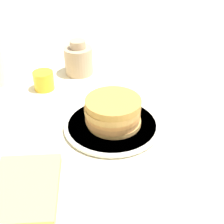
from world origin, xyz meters
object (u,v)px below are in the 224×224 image
Objects in this scene: plate at (112,125)px; cream_jug at (79,60)px; juice_glass at (44,81)px; pancake_stack at (113,112)px; water_bottle_near at (2,53)px.

plate is 0.32m from cream_jug.
plate is 0.28m from juice_glass.
pancake_stack is at bearing -141.89° from juice_glass.
cream_jug reaches higher than plate.
pancake_stack is 0.29m from juice_glass.
pancake_stack is 1.27× the size of cream_jug.
pancake_stack is at bearing -134.21° from water_bottle_near.
juice_glass is at bearing 38.24° from plate.
pancake_stack is at bearing -152.06° from plate.
plate is 1.17× the size of water_bottle_near.
pancake_stack reaches higher than juice_glass.
cream_jug is (0.32, 0.07, -0.00)m from pancake_stack.
juice_glass is (0.23, 0.18, -0.02)m from pancake_stack.
water_bottle_near is (0.28, 0.29, 0.09)m from plate.
pancake_stack is 0.32m from cream_jug.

